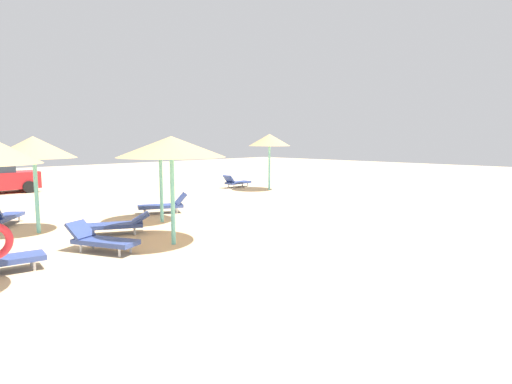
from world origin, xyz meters
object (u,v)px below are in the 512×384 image
at_px(parasol_1, 160,148).
at_px(parasol_4, 171,147).
at_px(lounger_4, 101,240).
at_px(lounger_0, 2,217).
at_px(parasol_0, 33,148).
at_px(parasol_3, 269,140).
at_px(lounger_6, 164,205).
at_px(lounger_1, 119,224).
at_px(lounger_3, 237,182).

height_order(parasol_1, parasol_4, parasol_4).
bearing_deg(lounger_4, lounger_0, 98.17).
xyz_separation_m(parasol_0, parasol_3, (13.22, 2.36, 0.18)).
distance_m(parasol_0, lounger_6, 5.26).
distance_m(parasol_0, lounger_0, 3.03).
bearing_deg(parasol_3, parasol_4, -149.59).
xyz_separation_m(lounger_0, lounger_1, (2.12, -3.86, -0.01)).
height_order(parasol_3, lounger_1, parasol_3).
height_order(parasol_0, lounger_1, parasol_0).
height_order(lounger_4, lounger_6, lounger_6).
relative_size(parasol_1, lounger_0, 1.55).
relative_size(parasol_3, lounger_0, 1.74).
height_order(parasol_4, lounger_3, parasol_4).
relative_size(lounger_3, lounger_6, 0.97).
xyz_separation_m(parasol_1, lounger_6, (1.06, 1.45, -2.24)).
bearing_deg(lounger_1, lounger_4, -130.22).
relative_size(parasol_1, lounger_1, 1.42).
xyz_separation_m(lounger_0, lounger_6, (5.21, -1.70, -0.00)).
distance_m(parasol_1, lounger_0, 5.66).
bearing_deg(parasol_0, parasol_1, -18.80).
bearing_deg(parasol_3, lounger_4, -155.48).
xyz_separation_m(parasol_3, parasol_4, (-11.15, -6.55, -0.14)).
bearing_deg(parasol_3, lounger_0, -178.08).
xyz_separation_m(lounger_1, lounger_4, (-1.34, -1.58, 0.01)).
relative_size(parasol_0, lounger_6, 1.52).
height_order(parasol_4, lounger_0, parasol_4).
height_order(parasol_0, lounger_6, parasol_0).
bearing_deg(lounger_6, parasol_3, 14.26).
height_order(parasol_4, lounger_1, parasol_4).
bearing_deg(parasol_0, lounger_4, -85.25).
distance_m(parasol_0, parasol_3, 13.44).
xyz_separation_m(lounger_0, lounger_4, (0.78, -5.44, -0.00)).
relative_size(parasol_4, lounger_0, 1.63).
height_order(parasol_0, parasol_3, parasol_3).
height_order(parasol_3, parasol_4, parasol_3).
distance_m(parasol_3, lounger_1, 12.62).
distance_m(parasol_1, parasol_4, 3.34).
distance_m(parasol_4, lounger_6, 5.63).
bearing_deg(parasol_4, lounger_0, 112.81).
height_order(parasol_1, lounger_4, parasol_1).
xyz_separation_m(parasol_1, lounger_3, (9.18, 5.90, -2.24)).
relative_size(parasol_1, parasol_3, 0.89).
bearing_deg(parasol_4, lounger_4, 160.00).
relative_size(parasol_4, lounger_4, 1.50).
xyz_separation_m(parasol_0, parasol_4, (2.07, -4.18, 0.04)).
xyz_separation_m(parasol_1, parasol_3, (9.57, 3.61, 0.25)).
bearing_deg(lounger_1, lounger_0, 118.79).
bearing_deg(lounger_4, lounger_3, 33.13).
bearing_deg(parasol_1, lounger_3, 32.71).
relative_size(parasol_0, lounger_0, 1.64).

